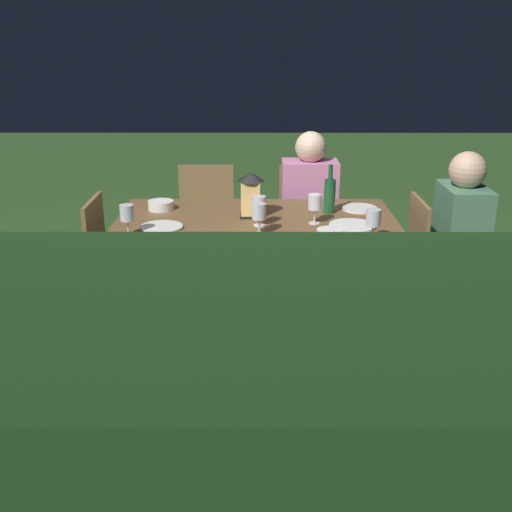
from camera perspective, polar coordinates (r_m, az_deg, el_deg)
ground_plane at (r=3.90m, az=-0.00°, el=-7.29°), size 16.00×16.00×0.00m
dining_table at (r=3.64m, az=-0.00°, el=2.48°), size 1.63×0.92×0.75m
chair_side_left_b at (r=4.53m, az=-4.60°, el=3.22°), size 0.42×0.40×0.87m
chair_side_left_a at (r=4.53m, az=4.67°, el=3.21°), size 0.42×0.40×0.87m
person_in_pink at (r=4.30m, az=4.92°, el=4.39°), size 0.38×0.47×1.15m
chair_head_near at (r=3.85m, az=15.99°, el=-0.60°), size 0.40×0.42×0.87m
person_in_green at (r=3.86m, az=19.00°, el=1.52°), size 0.48×0.38×1.15m
chair_side_right_a at (r=2.94m, az=7.13°, el=-6.49°), size 0.42×0.40×0.87m
chair_head_far at (r=3.86m, az=-15.97°, el=-0.56°), size 0.40×0.42×0.87m
lantern_centerpiece at (r=3.64m, az=-0.50°, el=5.86°), size 0.15×0.15×0.27m
green_bottle_on_table at (r=3.75m, az=6.74°, el=5.56°), size 0.07×0.07×0.29m
wine_glass_a at (r=3.53m, az=5.39°, el=4.80°), size 0.08×0.08×0.17m
wine_glass_b at (r=3.27m, az=10.66°, el=3.33°), size 0.08×0.08×0.17m
wine_glass_c at (r=3.47m, az=0.29°, el=4.64°), size 0.08×0.08×0.17m
wine_glass_d at (r=3.33m, az=0.28°, el=3.95°), size 0.08×0.08×0.17m
wine_glass_e at (r=3.37m, az=-11.69°, el=3.74°), size 0.08×0.08×0.17m
plate_a at (r=3.49m, az=-8.63°, el=2.61°), size 0.24×0.24×0.01m
plate_b at (r=3.51m, az=8.78°, el=2.73°), size 0.26×0.26×0.01m
plate_c at (r=3.87m, az=9.45°, el=4.32°), size 0.21×0.21×0.01m
bowl_olives at (r=3.86m, az=-8.69°, el=4.64°), size 0.16×0.16×0.05m
bowl_bread at (r=3.31m, az=6.79°, el=2.05°), size 0.14×0.14×0.05m
ice_bucket at (r=1.62m, az=5.51°, el=-19.23°), size 0.26×0.26×0.34m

